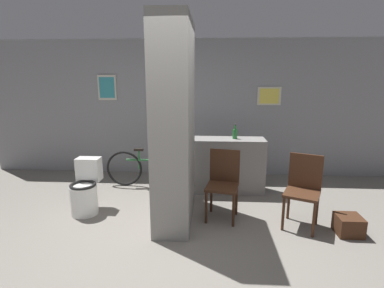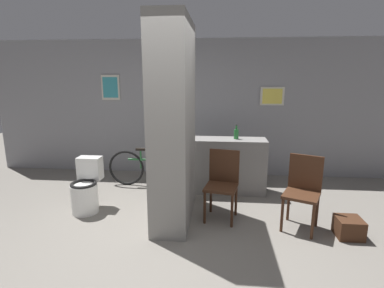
{
  "view_description": "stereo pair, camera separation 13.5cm",
  "coord_description": "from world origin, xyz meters",
  "views": [
    {
      "loc": [
        0.4,
        -3.18,
        1.9
      ],
      "look_at": [
        0.14,
        1.05,
        0.95
      ],
      "focal_mm": 28.0,
      "sensor_mm": 36.0,
      "label": 1
    },
    {
      "loc": [
        0.54,
        -3.17,
        1.9
      ],
      "look_at": [
        0.14,
        1.05,
        0.95
      ],
      "focal_mm": 28.0,
      "sensor_mm": 36.0,
      "label": 2
    }
  ],
  "objects": [
    {
      "name": "pillar_center",
      "position": [
        -0.06,
        0.65,
        1.3
      ],
      "size": [
        0.48,
        1.3,
        2.6
      ],
      "color": "gray",
      "rests_on": "ground_plane"
    },
    {
      "name": "toilet",
      "position": [
        -1.36,
        0.72,
        0.32
      ],
      "size": [
        0.37,
        0.53,
        0.75
      ],
      "color": "white",
      "rests_on": "ground_plane"
    },
    {
      "name": "floor_crate",
      "position": [
        2.12,
        0.31,
        0.12
      ],
      "size": [
        0.3,
        0.3,
        0.24
      ],
      "color": "#422616",
      "rests_on": "ground_plane"
    },
    {
      "name": "bicycle",
      "position": [
        -0.56,
        1.8,
        0.33
      ],
      "size": [
        1.72,
        0.42,
        0.69
      ],
      "color": "black",
      "rests_on": "ground_plane"
    },
    {
      "name": "bottle_tall",
      "position": [
        0.81,
        1.68,
        1.0
      ],
      "size": [
        0.08,
        0.08,
        0.25
      ],
      "color": "#267233",
      "rests_on": "counter_shelf"
    },
    {
      "name": "wall_back",
      "position": [
        -0.0,
        2.63,
        1.3
      ],
      "size": [
        8.0,
        0.09,
        2.6
      ],
      "color": "gray",
      "rests_on": "ground_plane"
    },
    {
      "name": "ground_plane",
      "position": [
        0.0,
        0.0,
        0.0
      ],
      "size": [
        14.0,
        14.0,
        0.0
      ],
      "primitive_type": "plane",
      "color": "slate"
    },
    {
      "name": "counter_shelf",
      "position": [
        0.6,
        1.67,
        0.45
      ],
      "size": [
        1.4,
        0.44,
        0.91
      ],
      "color": "gray",
      "rests_on": "ground_plane"
    },
    {
      "name": "chair_near_pillar",
      "position": [
        0.59,
        0.7,
        0.52
      ],
      "size": [
        0.49,
        0.49,
        0.93
      ],
      "rotation": [
        0.0,
        0.0,
        -0.19
      ],
      "color": "#422616",
      "rests_on": "ground_plane"
    },
    {
      "name": "chair_by_doorway",
      "position": [
        1.6,
        0.52,
        0.52
      ],
      "size": [
        0.55,
        0.55,
        0.93
      ],
      "rotation": [
        0.0,
        0.0,
        -0.42
      ],
      "color": "#422616",
      "rests_on": "ground_plane"
    }
  ]
}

